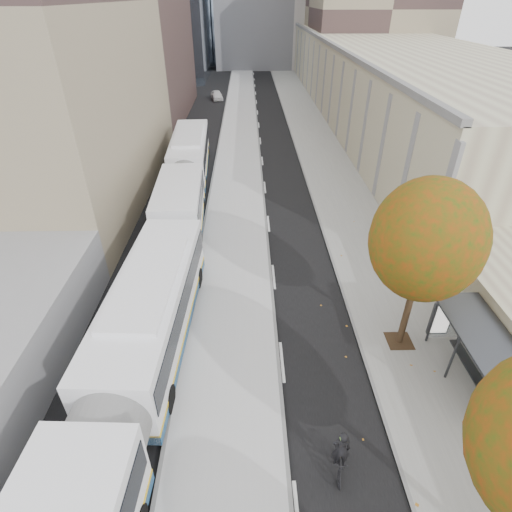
{
  "coord_description": "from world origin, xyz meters",
  "views": [
    {
      "loc": [
        -2.99,
        0.51,
        12.88
      ],
      "look_at": [
        -2.65,
        16.28,
        2.5
      ],
      "focal_mm": 28.0,
      "sensor_mm": 36.0,
      "label": 1
    }
  ],
  "objects_px": {
    "bus_near": "(123,392)",
    "bus_far": "(186,172)",
    "cyclist": "(339,457)",
    "distant_car": "(217,95)",
    "bus_shelter": "(484,339)"
  },
  "relations": [
    {
      "from": "bus_near",
      "to": "bus_far",
      "type": "height_order",
      "value": "bus_near"
    },
    {
      "from": "cyclist",
      "to": "distant_car",
      "type": "distance_m",
      "value": 54.65
    },
    {
      "from": "bus_shelter",
      "to": "bus_far",
      "type": "bearing_deg",
      "value": 126.15
    },
    {
      "from": "bus_far",
      "to": "bus_shelter",
      "type": "bearing_deg",
      "value": -56.74
    },
    {
      "from": "cyclist",
      "to": "bus_far",
      "type": "bearing_deg",
      "value": 115.62
    },
    {
      "from": "bus_far",
      "to": "cyclist",
      "type": "relative_size",
      "value": 9.54
    },
    {
      "from": "bus_far",
      "to": "distant_car",
      "type": "relative_size",
      "value": 5.2
    },
    {
      "from": "bus_far",
      "to": "cyclist",
      "type": "height_order",
      "value": "bus_far"
    },
    {
      "from": "distant_car",
      "to": "bus_far",
      "type": "bearing_deg",
      "value": -101.2
    },
    {
      "from": "bus_near",
      "to": "distant_car",
      "type": "relative_size",
      "value": 5.28
    },
    {
      "from": "bus_shelter",
      "to": "cyclist",
      "type": "xyz_separation_m",
      "value": [
        -5.91,
        -3.54,
        -1.46
      ]
    },
    {
      "from": "bus_near",
      "to": "cyclist",
      "type": "relative_size",
      "value": 9.69
    },
    {
      "from": "distant_car",
      "to": "bus_shelter",
      "type": "bearing_deg",
      "value": -86.31
    },
    {
      "from": "cyclist",
      "to": "bus_shelter",
      "type": "bearing_deg",
      "value": 37.79
    },
    {
      "from": "bus_near",
      "to": "cyclist",
      "type": "height_order",
      "value": "bus_near"
    }
  ]
}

